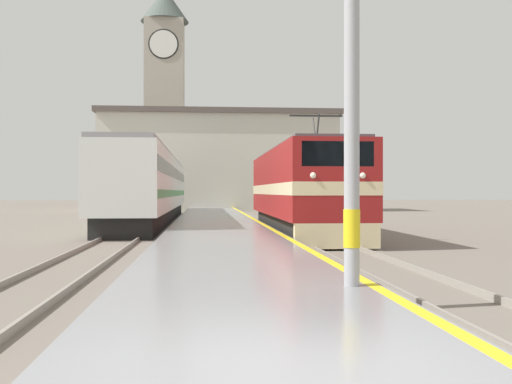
{
  "coord_description": "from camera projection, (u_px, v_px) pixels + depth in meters",
  "views": [
    {
      "loc": [
        -0.66,
        -5.16,
        1.9
      ],
      "look_at": [
        1.97,
        25.26,
        1.88
      ],
      "focal_mm": 42.0,
      "sensor_mm": 36.0,
      "label": 1
    }
  ],
  "objects": [
    {
      "name": "rail_track_near",
      "position": [
        287.0,
        228.0,
        30.41
      ],
      "size": [
        2.83,
        140.0,
        0.16
      ],
      "color": "#70665B",
      "rests_on": "ground"
    },
    {
      "name": "ground_plane",
      "position": [
        216.0,
        224.0,
        35.09
      ],
      "size": [
        200.0,
        200.0,
        0.0
      ],
      "primitive_type": "plane",
      "color": "#70665B"
    },
    {
      "name": "catenary_mast",
      "position": [
        356.0,
        20.0,
        9.36
      ],
      "size": [
        2.2,
        0.26,
        8.37
      ],
      "color": "#9E9EA3",
      "rests_on": "platform"
    },
    {
      "name": "platform",
      "position": [
        218.0,
        225.0,
        30.1
      ],
      "size": [
        4.28,
        140.0,
        0.43
      ],
      "color": "gray",
      "rests_on": "ground"
    },
    {
      "name": "locomotive_train",
      "position": [
        300.0,
        190.0,
        26.29
      ],
      "size": [
        2.92,
        15.07,
        4.8
      ],
      "color": "black",
      "rests_on": "ground"
    },
    {
      "name": "station_building",
      "position": [
        219.0,
        162.0,
        59.67
      ],
      "size": [
        23.18,
        9.38,
        9.72
      ],
      "color": "beige",
      "rests_on": "ground"
    },
    {
      "name": "passenger_train",
      "position": [
        153.0,
        187.0,
        37.35
      ],
      "size": [
        2.92,
        30.04,
        4.14
      ],
      "color": "black",
      "rests_on": "ground"
    },
    {
      "name": "rail_track_far",
      "position": [
        139.0,
        229.0,
        29.77
      ],
      "size": [
        2.83,
        140.0,
        0.16
      ],
      "color": "#70665B",
      "rests_on": "ground"
    },
    {
      "name": "clock_tower",
      "position": [
        165.0,
        90.0,
        71.32
      ],
      "size": [
        5.67,
        5.67,
        26.24
      ],
      "color": "#ADA393",
      "rests_on": "ground"
    }
  ]
}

